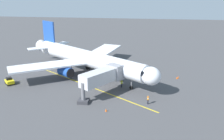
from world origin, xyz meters
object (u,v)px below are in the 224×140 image
(airplane, at_px, (87,59))
(safety_cone_nose_right, at_px, (142,72))
(ground_crew_marshaller, at_px, (148,100))
(ground_crew_wing_walker, at_px, (122,83))
(safety_cone_wing_starboard, at_px, (106,110))
(safety_cone_nose_left, at_px, (177,78))
(jet_bridge, at_px, (105,76))
(tug_near_nose, at_px, (9,81))
(safety_cone_wing_port, at_px, (178,77))
(ground_crew_loader, at_px, (138,73))

(airplane, xyz_separation_m, safety_cone_nose_right, (-13.33, -3.12, -3.73))
(airplane, bearing_deg, ground_crew_marshaller, 135.24)
(airplane, distance_m, ground_crew_wing_walker, 12.01)
(safety_cone_wing_starboard, bearing_deg, safety_cone_nose_right, -105.15)
(ground_crew_marshaller, bearing_deg, safety_cone_nose_left, -115.44)
(safety_cone_nose_left, bearing_deg, safety_cone_wing_starboard, 52.40)
(jet_bridge, distance_m, ground_crew_wing_walker, 5.61)
(airplane, xyz_separation_m, ground_crew_wing_walker, (-9.13, 7.15, -3.12))
(safety_cone_wing_starboard, bearing_deg, tug_near_nose, -23.09)
(ground_crew_wing_walker, xyz_separation_m, safety_cone_wing_starboard, (1.61, 11.20, -0.61))
(airplane, xyz_separation_m, safety_cone_wing_port, (-21.68, -0.13, -3.73))
(jet_bridge, bearing_deg, safety_cone_nose_left, -145.42)
(ground_crew_loader, bearing_deg, safety_cone_wing_port, -179.80)
(ground_crew_loader, xyz_separation_m, safety_cone_nose_right, (-0.99, -3.02, -0.61))
(ground_crew_wing_walker, xyz_separation_m, ground_crew_loader, (-3.21, -7.25, 0.00))
(jet_bridge, height_order, ground_crew_marshaller, jet_bridge)
(ground_crew_marshaller, relative_size, ground_crew_wing_walker, 1.00)
(airplane, distance_m, tug_near_nose, 17.94)
(safety_cone_nose_left, bearing_deg, jet_bridge, 34.58)
(ground_crew_marshaller, bearing_deg, safety_cone_nose_right, -85.78)
(safety_cone_wing_port, relative_size, safety_cone_wing_starboard, 1.00)
(airplane, height_order, safety_cone_wing_starboard, airplane)
(ground_crew_marshaller, height_order, safety_cone_nose_right, ground_crew_marshaller)
(tug_near_nose, height_order, safety_cone_nose_right, tug_near_nose)
(ground_crew_marshaller, height_order, safety_cone_wing_starboard, ground_crew_marshaller)
(tug_near_nose, relative_size, safety_cone_nose_left, 4.91)
(safety_cone_nose_right, bearing_deg, ground_crew_loader, 71.84)
(ground_crew_marshaller, height_order, ground_crew_wing_walker, same)
(ground_crew_wing_walker, distance_m, tug_near_nose, 24.57)
(tug_near_nose, relative_size, safety_cone_nose_right, 4.91)
(jet_bridge, height_order, ground_crew_wing_walker, jet_bridge)
(ground_crew_wing_walker, bearing_deg, tug_near_nose, 3.34)
(safety_cone_nose_left, bearing_deg, ground_crew_wing_walker, 28.96)
(safety_cone_nose_right, bearing_deg, tug_near_nose, 22.17)
(ground_crew_loader, relative_size, safety_cone_wing_starboard, 3.11)
(safety_cone_nose_left, bearing_deg, tug_near_nose, 12.58)
(ground_crew_wing_walker, xyz_separation_m, safety_cone_nose_left, (-12.22, -6.77, -0.61))
(jet_bridge, relative_size, safety_cone_wing_port, 18.93)
(ground_crew_marshaller, bearing_deg, safety_cone_wing_port, -115.70)
(jet_bridge, xyz_separation_m, ground_crew_wing_walker, (-3.03, -3.75, -2.88))
(airplane, xyz_separation_m, jet_bridge, (-6.10, 10.90, -0.24))
(ground_crew_marshaller, bearing_deg, ground_crew_loader, -81.08)
(ground_crew_wing_walker, distance_m, safety_cone_nose_left, 13.99)
(ground_crew_marshaller, height_order, ground_crew_loader, same)
(ground_crew_marshaller, xyz_separation_m, safety_cone_wing_starboard, (7.12, 3.84, -0.61))
(airplane, distance_m, safety_cone_wing_starboard, 20.18)
(ground_crew_loader, distance_m, safety_cone_wing_starboard, 19.08)
(airplane, relative_size, safety_cone_nose_right, 63.75)
(jet_bridge, relative_size, safety_cone_nose_left, 18.93)
(safety_cone_wing_port, bearing_deg, airplane, 0.35)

